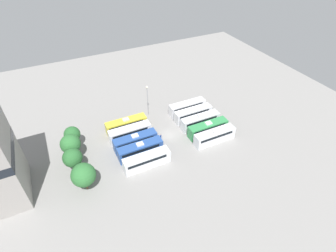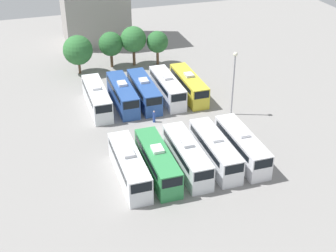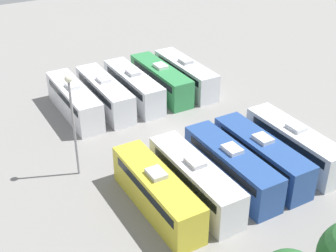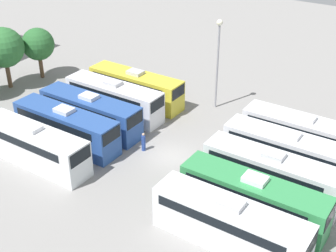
{
  "view_description": "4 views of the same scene",
  "coord_description": "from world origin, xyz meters",
  "px_view_note": "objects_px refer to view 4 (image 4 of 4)",
  "views": [
    {
      "loc": [
        -44.87,
        22.02,
        43.32
      ],
      "look_at": [
        1.37,
        -0.4,
        1.95
      ],
      "focal_mm": 28.0,
      "sensor_mm": 36.0,
      "label": 1
    },
    {
      "loc": [
        -15.87,
        -50.66,
        31.18
      ],
      "look_at": [
        0.11,
        -1.69,
        1.55
      ],
      "focal_mm": 50.0,
      "sensor_mm": 36.0,
      "label": 2
    },
    {
      "loc": [
        20.14,
        33.75,
        23.64
      ],
      "look_at": [
        0.87,
        0.21,
        1.46
      ],
      "focal_mm": 50.0,
      "sensor_mm": 36.0,
      "label": 3
    },
    {
      "loc": [
        -28.25,
        -18.46,
        21.9
      ],
      "look_at": [
        1.26,
        1.11,
        2.03
      ],
      "focal_mm": 50.0,
      "sensor_mm": 36.0,
      "label": 4
    }
  ],
  "objects_px": {
    "bus_3": "(287,152)",
    "light_pole": "(218,51)",
    "bus_6": "(66,126)",
    "bus_4": "(303,134)",
    "bus_0": "(229,223)",
    "worker_person": "(144,142)",
    "bus_5": "(34,145)",
    "bus_1": "(253,198)",
    "tree_3": "(38,44)",
    "bus_8": "(114,98)",
    "tree_2": "(4,48)",
    "bus_9": "(136,87)",
    "bus_2": "(271,173)",
    "bus_7": "(90,112)"
  },
  "relations": [
    {
      "from": "bus_0",
      "to": "bus_4",
      "type": "bearing_deg",
      "value": -0.18
    },
    {
      "from": "tree_3",
      "to": "bus_9",
      "type": "bearing_deg",
      "value": -86.26
    },
    {
      "from": "bus_4",
      "to": "bus_5",
      "type": "distance_m",
      "value": 22.66
    },
    {
      "from": "bus_3",
      "to": "bus_8",
      "type": "height_order",
      "value": "same"
    },
    {
      "from": "bus_8",
      "to": "tree_2",
      "type": "distance_m",
      "value": 14.25
    },
    {
      "from": "bus_5",
      "to": "bus_7",
      "type": "distance_m",
      "value": 6.94
    },
    {
      "from": "bus_9",
      "to": "tree_3",
      "type": "relative_size",
      "value": 1.77
    },
    {
      "from": "bus_9",
      "to": "bus_5",
      "type": "bearing_deg",
      "value": 179.82
    },
    {
      "from": "bus_0",
      "to": "light_pole",
      "type": "bearing_deg",
      "value": 30.93
    },
    {
      "from": "bus_1",
      "to": "bus_2",
      "type": "distance_m",
      "value": 3.52
    },
    {
      "from": "worker_person",
      "to": "tree_2",
      "type": "bearing_deg",
      "value": 83.04
    },
    {
      "from": "bus_3",
      "to": "light_pole",
      "type": "relative_size",
      "value": 1.14
    },
    {
      "from": "bus_1",
      "to": "bus_6",
      "type": "distance_m",
      "value": 18.01
    },
    {
      "from": "tree_2",
      "to": "bus_3",
      "type": "bearing_deg",
      "value": -87.33
    },
    {
      "from": "bus_4",
      "to": "bus_9",
      "type": "bearing_deg",
      "value": 90.28
    },
    {
      "from": "bus_3",
      "to": "bus_9",
      "type": "xyz_separation_m",
      "value": [
        3.32,
        17.73,
        0.0
      ]
    },
    {
      "from": "bus_1",
      "to": "bus_5",
      "type": "bearing_deg",
      "value": 101.02
    },
    {
      "from": "bus_6",
      "to": "worker_person",
      "type": "distance_m",
      "value": 7.05
    },
    {
      "from": "tree_2",
      "to": "bus_4",
      "type": "bearing_deg",
      "value": -81.27
    },
    {
      "from": "bus_7",
      "to": "tree_2",
      "type": "distance_m",
      "value": 14.4
    },
    {
      "from": "bus_7",
      "to": "light_pole",
      "type": "height_order",
      "value": "light_pole"
    },
    {
      "from": "tree_2",
      "to": "tree_3",
      "type": "height_order",
      "value": "tree_2"
    },
    {
      "from": "bus_3",
      "to": "light_pole",
      "type": "bearing_deg",
      "value": 56.01
    },
    {
      "from": "bus_8",
      "to": "bus_6",
      "type": "bearing_deg",
      "value": -179.14
    },
    {
      "from": "bus_5",
      "to": "bus_8",
      "type": "relative_size",
      "value": 1.0
    },
    {
      "from": "bus_3",
      "to": "bus_7",
      "type": "distance_m",
      "value": 18.19
    },
    {
      "from": "bus_2",
      "to": "tree_2",
      "type": "relative_size",
      "value": 1.53
    },
    {
      "from": "bus_9",
      "to": "bus_3",
      "type": "bearing_deg",
      "value": -100.62
    },
    {
      "from": "bus_1",
      "to": "bus_2",
      "type": "xyz_separation_m",
      "value": [
        3.52,
        0.11,
        0.0
      ]
    },
    {
      "from": "bus_0",
      "to": "bus_4",
      "type": "distance_m",
      "value": 13.66
    },
    {
      "from": "bus_3",
      "to": "bus_6",
      "type": "relative_size",
      "value": 1.0
    },
    {
      "from": "bus_1",
      "to": "bus_4",
      "type": "bearing_deg",
      "value": 0.52
    },
    {
      "from": "bus_6",
      "to": "bus_4",
      "type": "bearing_deg",
      "value": -60.36
    },
    {
      "from": "light_pole",
      "to": "bus_1",
      "type": "bearing_deg",
      "value": -143.19
    },
    {
      "from": "bus_9",
      "to": "worker_person",
      "type": "distance_m",
      "value": 9.7
    },
    {
      "from": "bus_0",
      "to": "bus_6",
      "type": "height_order",
      "value": "same"
    },
    {
      "from": "bus_5",
      "to": "light_pole",
      "type": "bearing_deg",
      "value": -23.48
    },
    {
      "from": "bus_6",
      "to": "tree_3",
      "type": "distance_m",
      "value": 16.16
    },
    {
      "from": "bus_4",
      "to": "light_pole",
      "type": "distance_m",
      "value": 11.72
    },
    {
      "from": "light_pole",
      "to": "bus_5",
      "type": "bearing_deg",
      "value": 156.52
    },
    {
      "from": "bus_1",
      "to": "bus_4",
      "type": "xyz_separation_m",
      "value": [
        10.43,
        0.1,
        0.0
      ]
    },
    {
      "from": "light_pole",
      "to": "tree_3",
      "type": "xyz_separation_m",
      "value": [
        -4.42,
        20.66,
        -2.08
      ]
    },
    {
      "from": "bus_0",
      "to": "tree_3",
      "type": "bearing_deg",
      "value": 67.65
    },
    {
      "from": "bus_0",
      "to": "tree_2",
      "type": "relative_size",
      "value": 1.53
    },
    {
      "from": "tree_2",
      "to": "light_pole",
      "type": "bearing_deg",
      "value": -68.78
    },
    {
      "from": "bus_0",
      "to": "worker_person",
      "type": "distance_m",
      "value": 13.11
    },
    {
      "from": "bus_4",
      "to": "bus_6",
      "type": "height_order",
      "value": "same"
    },
    {
      "from": "bus_6",
      "to": "bus_9",
      "type": "height_order",
      "value": "same"
    },
    {
      "from": "bus_0",
      "to": "tree_2",
      "type": "bearing_deg",
      "value": 74.61
    },
    {
      "from": "bus_1",
      "to": "bus_0",
      "type": "bearing_deg",
      "value": 177.56
    }
  ]
}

